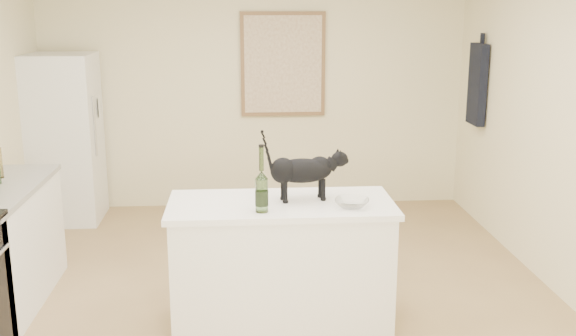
% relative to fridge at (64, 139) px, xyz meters
% --- Properties ---
extents(floor, '(5.50, 5.50, 0.00)m').
position_rel_fridge_xyz_m(floor, '(1.95, -2.35, -0.85)').
color(floor, tan).
rests_on(floor, ground).
extents(wall_back, '(4.50, 0.00, 4.50)m').
position_rel_fridge_xyz_m(wall_back, '(1.95, 0.40, 0.45)').
color(wall_back, beige).
rests_on(wall_back, ground).
extents(wall_front, '(4.50, 0.00, 4.50)m').
position_rel_fridge_xyz_m(wall_front, '(1.95, -5.10, 0.45)').
color(wall_front, beige).
rests_on(wall_front, ground).
extents(island_base, '(1.44, 0.67, 0.86)m').
position_rel_fridge_xyz_m(island_base, '(2.05, -2.55, -0.42)').
color(island_base, white).
rests_on(island_base, floor).
extents(island_top, '(1.50, 0.70, 0.04)m').
position_rel_fridge_xyz_m(island_top, '(2.05, -2.55, 0.03)').
color(island_top, white).
rests_on(island_top, island_base).
extents(fridge, '(0.68, 0.68, 1.70)m').
position_rel_fridge_xyz_m(fridge, '(0.00, 0.00, 0.00)').
color(fridge, white).
rests_on(fridge, floor).
extents(artwork_frame, '(0.90, 0.03, 1.10)m').
position_rel_fridge_xyz_m(artwork_frame, '(2.25, 0.37, 0.70)').
color(artwork_frame, brown).
rests_on(artwork_frame, wall_back).
extents(artwork_canvas, '(0.82, 0.00, 1.02)m').
position_rel_fridge_xyz_m(artwork_canvas, '(2.25, 0.35, 0.70)').
color(artwork_canvas, beige).
rests_on(artwork_canvas, wall_back).
extents(hanging_garment, '(0.08, 0.34, 0.80)m').
position_rel_fridge_xyz_m(hanging_garment, '(4.14, -0.30, 0.55)').
color(hanging_garment, black).
rests_on(hanging_garment, wall_right).
extents(black_cat, '(0.54, 0.24, 0.36)m').
position_rel_fridge_xyz_m(black_cat, '(2.19, -2.52, 0.23)').
color(black_cat, black).
rests_on(black_cat, island_top).
extents(wine_bottle, '(0.09, 0.09, 0.38)m').
position_rel_fridge_xyz_m(wine_bottle, '(1.92, -2.76, 0.24)').
color(wine_bottle, '#315823').
rests_on(wine_bottle, island_top).
extents(glass_bowl, '(0.27, 0.27, 0.05)m').
position_rel_fridge_xyz_m(glass_bowl, '(2.50, -2.70, 0.08)').
color(glass_bowl, white).
rests_on(glass_bowl, island_top).
extents(fridge_paper, '(0.04, 0.14, 0.19)m').
position_rel_fridge_xyz_m(fridge_paper, '(0.34, 0.10, 0.30)').
color(fridge_paper, silver).
rests_on(fridge_paper, fridge).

